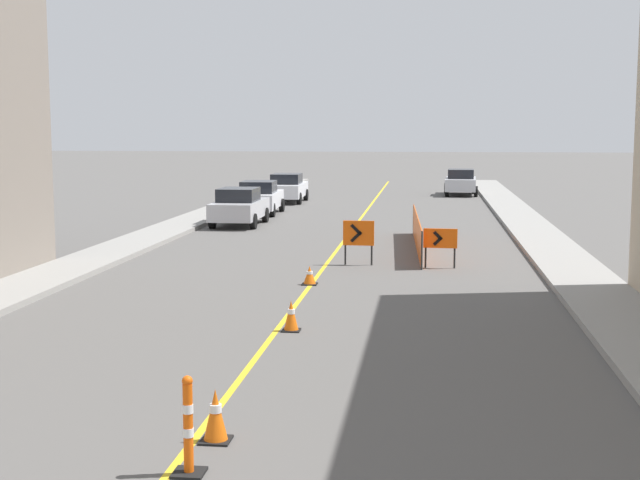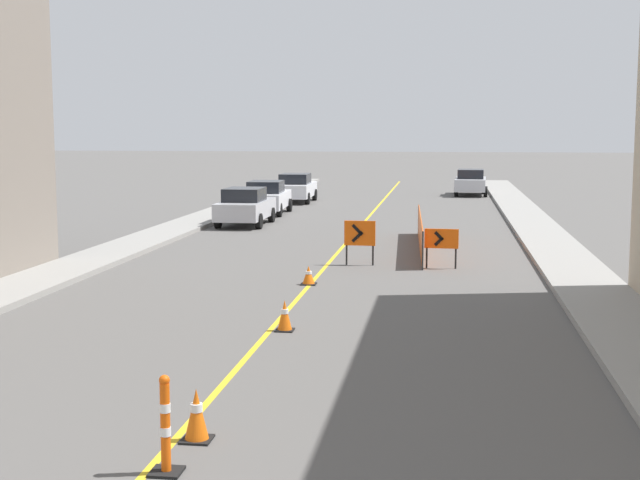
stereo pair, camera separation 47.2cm
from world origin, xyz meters
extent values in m
cube|color=gold|center=(0.00, 33.51, 0.00)|extent=(0.12, 67.03, 0.01)
cube|color=gray|center=(-7.16, 33.51, 0.08)|extent=(1.92, 67.03, 0.16)
cube|color=gray|center=(7.16, 33.51, 0.08)|extent=(1.92, 67.03, 0.16)
cube|color=black|center=(0.30, 9.79, 0.01)|extent=(0.40, 0.40, 0.03)
cone|color=orange|center=(0.30, 9.79, 0.37)|extent=(0.32, 0.32, 0.68)
cylinder|color=white|center=(0.30, 9.79, 0.45)|extent=(0.17, 0.17, 0.11)
cube|color=black|center=(0.30, 16.26, 0.01)|extent=(0.37, 0.37, 0.03)
cone|color=orange|center=(0.30, 16.26, 0.33)|extent=(0.30, 0.30, 0.60)
cylinder|color=white|center=(0.30, 16.26, 0.40)|extent=(0.15, 0.15, 0.10)
cube|color=black|center=(-0.04, 21.64, 0.01)|extent=(0.40, 0.40, 0.03)
cone|color=orange|center=(-0.04, 21.64, 0.26)|extent=(0.32, 0.32, 0.46)
cylinder|color=white|center=(-0.04, 21.64, 0.32)|extent=(0.17, 0.17, 0.07)
cube|color=black|center=(0.24, 8.65, 0.02)|extent=(0.38, 0.38, 0.04)
cylinder|color=#EF560C|center=(0.24, 8.65, 0.57)|extent=(0.12, 0.12, 1.08)
cylinder|color=white|center=(0.24, 8.65, 0.52)|extent=(0.13, 0.13, 0.11)
cylinder|color=white|center=(0.24, 8.65, 0.81)|extent=(0.13, 0.13, 0.11)
sphere|color=#EF560C|center=(0.24, 8.65, 1.15)|extent=(0.13, 0.13, 0.13)
cube|color=#EF560C|center=(0.98, 25.15, 0.97)|extent=(0.94, 0.09, 0.75)
cube|color=black|center=(0.91, 25.11, 1.07)|extent=(0.35, 0.03, 0.35)
cube|color=black|center=(0.91, 25.11, 0.86)|extent=(0.35, 0.03, 0.35)
cylinder|color=black|center=(0.58, 25.15, 0.30)|extent=(0.06, 0.06, 0.59)
cylinder|color=black|center=(1.37, 25.15, 0.30)|extent=(0.06, 0.06, 0.59)
cube|color=#EF560C|center=(3.41, 24.85, 0.88)|extent=(0.99, 0.12, 0.57)
cube|color=black|center=(3.33, 24.81, 0.96)|extent=(0.29, 0.04, 0.29)
cube|color=black|center=(3.33, 24.81, 0.80)|extent=(0.29, 0.04, 0.29)
cylinder|color=black|center=(2.98, 24.85, 0.30)|extent=(0.06, 0.06, 0.60)
cylinder|color=black|center=(3.83, 24.85, 0.30)|extent=(0.06, 0.06, 0.60)
cube|color=#EF560C|center=(2.68, 28.90, 0.57)|extent=(0.43, 8.96, 1.14)
cylinder|color=#262626|center=(2.88, 24.42, 0.57)|extent=(0.05, 0.05, 1.14)
cylinder|color=#262626|center=(2.48, 33.38, 0.57)|extent=(0.05, 0.05, 1.14)
cube|color=#B7B7BC|center=(-4.87, 35.45, 0.68)|extent=(1.81, 4.30, 0.72)
cube|color=black|center=(-4.87, 35.24, 1.31)|extent=(1.53, 1.94, 0.55)
cylinder|color=black|center=(-5.72, 36.79, 0.32)|extent=(0.22, 0.64, 0.64)
cylinder|color=black|center=(-4.01, 36.79, 0.32)|extent=(0.22, 0.64, 0.64)
cylinder|color=black|center=(-5.72, 34.12, 0.32)|extent=(0.22, 0.64, 0.64)
cylinder|color=black|center=(-4.01, 34.12, 0.32)|extent=(0.22, 0.64, 0.64)
cube|color=silver|center=(-4.96, 40.41, 0.68)|extent=(1.97, 4.37, 0.72)
cube|color=black|center=(-4.96, 40.19, 1.31)|extent=(1.60, 1.99, 0.55)
cylinder|color=black|center=(-5.81, 41.74, 0.32)|extent=(0.24, 0.65, 0.64)
cylinder|color=black|center=(-4.10, 41.74, 0.32)|extent=(0.24, 0.65, 0.64)
cylinder|color=black|center=(-5.81, 39.08, 0.32)|extent=(0.24, 0.65, 0.64)
cylinder|color=black|center=(-4.10, 39.08, 0.32)|extent=(0.24, 0.65, 0.64)
cube|color=silver|center=(-4.70, 47.24, 0.68)|extent=(1.85, 4.32, 0.72)
cube|color=black|center=(-4.70, 47.02, 1.31)|extent=(1.55, 1.95, 0.55)
cylinder|color=black|center=(-5.56, 48.57, 0.32)|extent=(0.23, 0.64, 0.64)
cylinder|color=black|center=(-3.85, 48.57, 0.32)|extent=(0.23, 0.64, 0.64)
cylinder|color=black|center=(-5.56, 45.90, 0.32)|extent=(0.23, 0.64, 0.64)
cylinder|color=black|center=(-3.85, 45.90, 0.32)|extent=(0.23, 0.64, 0.64)
cube|color=#B7B7BC|center=(5.00, 53.75, 0.68)|extent=(2.01, 4.38, 0.72)
cube|color=black|center=(5.00, 53.54, 1.31)|extent=(1.62, 2.01, 0.55)
cylinder|color=black|center=(4.14, 55.09, 0.32)|extent=(0.25, 0.65, 0.64)
cylinder|color=black|center=(5.85, 55.09, 0.32)|extent=(0.25, 0.65, 0.64)
cylinder|color=black|center=(4.14, 52.42, 0.32)|extent=(0.25, 0.65, 0.64)
cylinder|color=black|center=(5.85, 52.42, 0.32)|extent=(0.25, 0.65, 0.64)
camera|label=1|loc=(3.03, -1.28, 4.12)|focal=50.00mm
camera|label=2|loc=(3.50, -1.22, 4.12)|focal=50.00mm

